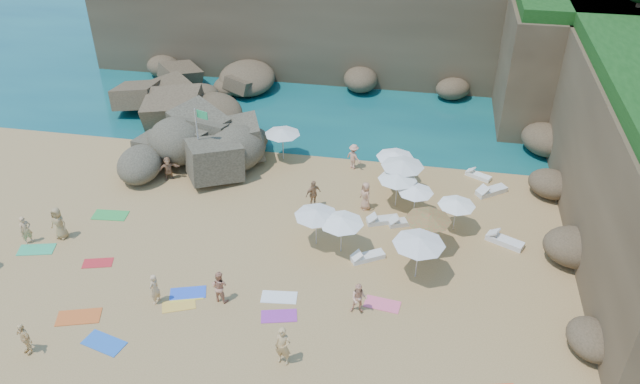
% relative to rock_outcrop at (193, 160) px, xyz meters
% --- Properties ---
extents(ground, '(120.00, 120.00, 0.00)m').
position_rel_rock_outcrop_xyz_m(ground, '(7.11, -8.16, 0.00)').
color(ground, tan).
rests_on(ground, ground).
extents(seawater, '(120.00, 120.00, 0.00)m').
position_rel_rock_outcrop_xyz_m(seawater, '(7.11, 21.84, 0.00)').
color(seawater, '#0C4751').
rests_on(seawater, ground).
extents(cliff_back, '(44.00, 8.00, 8.00)m').
position_rel_rock_outcrop_xyz_m(cliff_back, '(9.11, 16.84, 4.00)').
color(cliff_back, brown).
rests_on(cliff_back, ground).
extents(cliff_corner, '(10.00, 12.00, 8.00)m').
position_rel_rock_outcrop_xyz_m(cliff_corner, '(24.11, 11.84, 4.00)').
color(cliff_corner, brown).
rests_on(cliff_corner, ground).
extents(rock_promontory, '(12.00, 7.00, 2.00)m').
position_rel_rock_outcrop_xyz_m(rock_promontory, '(-3.89, 7.84, 0.00)').
color(rock_promontory, brown).
rests_on(rock_promontory, ground).
extents(marina_masts, '(3.10, 0.10, 6.00)m').
position_rel_rock_outcrop_xyz_m(marina_masts, '(-9.39, 21.84, 3.00)').
color(marina_masts, white).
rests_on(marina_masts, ground).
extents(rock_outcrop, '(8.86, 7.67, 2.99)m').
position_rel_rock_outcrop_xyz_m(rock_outcrop, '(0.00, 0.00, 0.00)').
color(rock_outcrop, '#696048').
rests_on(rock_outcrop, ground).
extents(flag_pole, '(0.84, 0.30, 4.36)m').
position_rel_rock_outcrop_xyz_m(flag_pole, '(1.23, -1.41, 2.78)').
color(flag_pole, silver).
rests_on(flag_pole, ground).
extents(parasol_0, '(2.24, 2.24, 2.12)m').
position_rel_rock_outcrop_xyz_m(parasol_0, '(5.60, 1.19, 1.95)').
color(parasol_0, silver).
rests_on(parasol_0, ground).
extents(parasol_1, '(2.22, 2.22, 2.10)m').
position_rel_rock_outcrop_xyz_m(parasol_1, '(12.71, -0.38, 1.93)').
color(parasol_1, silver).
rests_on(parasol_1, ground).
extents(parasol_2, '(2.19, 2.19, 2.07)m').
position_rel_rock_outcrop_xyz_m(parasol_2, '(13.03, -2.78, 1.90)').
color(parasol_2, silver).
rests_on(parasol_2, ground).
extents(parasol_4, '(1.98, 1.98, 1.88)m').
position_rel_rock_outcrop_xyz_m(parasol_4, '(16.26, -4.49, 1.72)').
color(parasol_4, silver).
rests_on(parasol_4, ground).
extents(parasol_5, '(2.27, 2.27, 2.14)m').
position_rel_rock_outcrop_xyz_m(parasol_5, '(9.25, -7.00, 1.97)').
color(parasol_5, silver).
rests_on(parasol_5, ground).
extents(parasol_6, '(2.34, 2.34, 2.21)m').
position_rel_rock_outcrop_xyz_m(parasol_6, '(14.84, -6.44, 2.03)').
color(parasol_6, silver).
rests_on(parasol_6, ground).
extents(parasol_7, '(2.46, 2.46, 2.33)m').
position_rel_rock_outcrop_xyz_m(parasol_7, '(13.22, -1.66, 2.14)').
color(parasol_7, silver).
rests_on(parasol_7, ground).
extents(parasol_8, '(1.96, 1.96, 1.85)m').
position_rel_rock_outcrop_xyz_m(parasol_8, '(14.09, -3.58, 1.70)').
color(parasol_8, silver).
rests_on(parasol_8, ground).
extents(parasol_9, '(2.26, 2.26, 2.14)m').
position_rel_rock_outcrop_xyz_m(parasol_9, '(10.60, -7.39, 1.96)').
color(parasol_9, silver).
rests_on(parasol_9, ground).
extents(parasol_11, '(2.52, 2.52, 2.38)m').
position_rel_rock_outcrop_xyz_m(parasol_11, '(14.46, -8.67, 2.19)').
color(parasol_11, silver).
rests_on(parasol_11, ground).
extents(lounger_0, '(1.79, 1.16, 0.27)m').
position_rel_rock_outcrop_xyz_m(lounger_0, '(13.62, -4.48, 0.13)').
color(lounger_0, silver).
rests_on(lounger_0, ground).
extents(lounger_1, '(1.61, 1.18, 0.24)m').
position_rel_rock_outcrop_xyz_m(lounger_1, '(17.75, 1.08, 0.12)').
color(lounger_1, white).
rests_on(lounger_1, ground).
extents(lounger_2, '(1.92, 1.63, 0.30)m').
position_rel_rock_outcrop_xyz_m(lounger_2, '(18.44, -0.54, 0.15)').
color(lounger_2, silver).
rests_on(lounger_2, ground).
extents(lounger_3, '(1.86, 1.19, 0.27)m').
position_rel_rock_outcrop_xyz_m(lounger_3, '(12.48, -4.53, 0.14)').
color(lounger_3, silver).
rests_on(lounger_3, ground).
extents(lounger_4, '(2.02, 1.42, 0.30)m').
position_rel_rock_outcrop_xyz_m(lounger_4, '(18.89, -5.26, 0.15)').
color(lounger_4, silver).
rests_on(lounger_4, ground).
extents(lounger_5, '(1.77, 1.37, 0.27)m').
position_rel_rock_outcrop_xyz_m(lounger_5, '(12.03, -7.77, 0.13)').
color(lounger_5, white).
rests_on(lounger_5, ground).
extents(towel_0, '(2.01, 1.35, 0.03)m').
position_rel_rock_outcrop_xyz_m(towel_0, '(1.54, -15.39, 0.02)').
color(towel_0, blue).
rests_on(towel_0, ground).
extents(towel_2, '(2.12, 1.48, 0.03)m').
position_rel_rock_outcrop_xyz_m(towel_2, '(-0.30, -14.14, 0.02)').
color(towel_2, '#D65A21').
rests_on(towel_2, ground).
extents(towel_3, '(1.96, 1.31, 0.03)m').
position_rel_rock_outcrop_xyz_m(towel_3, '(-4.82, -10.07, 0.02)').
color(towel_3, '#31AC70').
rests_on(towel_3, ground).
extents(towel_4, '(1.68, 1.27, 0.03)m').
position_rel_rock_outcrop_xyz_m(towel_4, '(3.87, -12.63, 0.01)').
color(towel_4, gold).
rests_on(towel_4, ground).
extents(towel_5, '(1.74, 1.01, 0.03)m').
position_rel_rock_outcrop_xyz_m(towel_5, '(8.28, -11.29, 0.01)').
color(towel_5, white).
rests_on(towel_5, ground).
extents(towel_6, '(1.76, 1.18, 0.03)m').
position_rel_rock_outcrop_xyz_m(towel_6, '(8.55, -12.48, 0.01)').
color(towel_6, purple).
rests_on(towel_6, ground).
extents(towel_7, '(1.60, 1.09, 0.03)m').
position_rel_rock_outcrop_xyz_m(towel_7, '(-1.22, -10.50, 0.01)').
color(towel_7, red).
rests_on(towel_7, ground).
extents(towel_8, '(1.85, 1.29, 0.03)m').
position_rel_rock_outcrop_xyz_m(towel_8, '(3.99, -11.78, 0.01)').
color(towel_8, blue).
rests_on(towel_8, ground).
extents(towel_9, '(1.72, 1.02, 0.03)m').
position_rel_rock_outcrop_xyz_m(towel_9, '(13.07, -10.90, 0.01)').
color(towel_9, '#F86083').
rests_on(towel_9, ground).
extents(towel_11, '(1.97, 1.12, 0.03)m').
position_rel_rock_outcrop_xyz_m(towel_11, '(-2.45, -6.57, 0.02)').
color(towel_11, green).
rests_on(towel_11, ground).
extents(towel_12, '(1.69, 1.24, 0.03)m').
position_rel_rock_outcrop_xyz_m(towel_12, '(4.00, -11.94, 0.01)').
color(towel_12, yellow).
rests_on(towel_12, ground).
extents(person_stand_0, '(0.66, 0.70, 1.60)m').
position_rel_rock_outcrop_xyz_m(person_stand_0, '(-5.50, -9.56, 0.80)').
color(person_stand_0, tan).
rests_on(person_stand_0, ground).
extents(person_stand_1, '(0.91, 0.77, 1.65)m').
position_rel_rock_outcrop_xyz_m(person_stand_1, '(5.65, -11.91, 0.82)').
color(person_stand_1, tan).
rests_on(person_stand_1, ground).
extents(person_stand_2, '(1.12, 0.97, 1.64)m').
position_rel_rock_outcrop_xyz_m(person_stand_2, '(10.14, 0.84, 0.82)').
color(person_stand_2, tan).
rests_on(person_stand_2, ground).
extents(person_stand_3, '(0.99, 1.02, 1.71)m').
position_rel_rock_outcrop_xyz_m(person_stand_3, '(8.47, -3.72, 0.85)').
color(person_stand_3, '#AB7D55').
rests_on(person_stand_3, ground).
extents(person_stand_4, '(0.84, 0.92, 1.67)m').
position_rel_rock_outcrop_xyz_m(person_stand_4, '(11.37, -3.36, 0.84)').
color(person_stand_4, tan).
rests_on(person_stand_4, ground).
extents(person_stand_5, '(1.37, 1.10, 1.50)m').
position_rel_rock_outcrop_xyz_m(person_stand_5, '(-0.63, -2.38, 0.75)').
color(person_stand_5, '#A17350').
rests_on(person_stand_5, ground).
extents(person_stand_6, '(0.52, 0.67, 1.63)m').
position_rel_rock_outcrop_xyz_m(person_stand_6, '(2.79, -12.60, 0.81)').
color(person_stand_6, tan).
rests_on(person_stand_6, ground).
extents(person_lie_1, '(1.41, 1.78, 0.38)m').
position_rel_rock_outcrop_xyz_m(person_lie_1, '(-1.35, -16.39, 0.19)').
color(person_lie_1, '#F5CF8B').
rests_on(person_lie_1, ground).
extents(person_lie_2, '(1.10, 1.91, 0.48)m').
position_rel_rock_outcrop_xyz_m(person_lie_2, '(-4.02, -8.87, 0.24)').
color(person_lie_2, '#A28251').
rests_on(person_lie_2, ground).
extents(person_lie_4, '(0.96, 1.96, 0.45)m').
position_rel_rock_outcrop_xyz_m(person_lie_4, '(9.36, -15.04, 0.22)').
color(person_lie_4, tan).
rests_on(person_lie_4, ground).
extents(person_lie_5, '(0.86, 1.60, 0.59)m').
position_rel_rock_outcrop_xyz_m(person_lie_5, '(12.04, -11.56, 0.29)').
color(person_lie_5, '#EFAC88').
rests_on(person_lie_5, ground).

